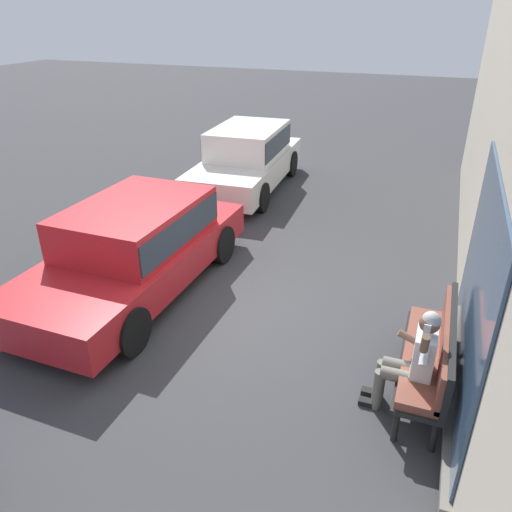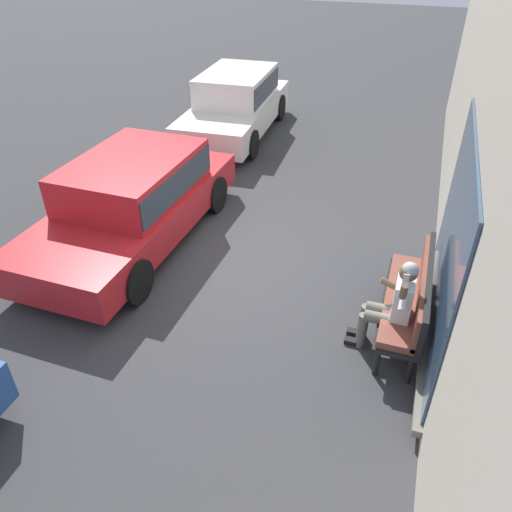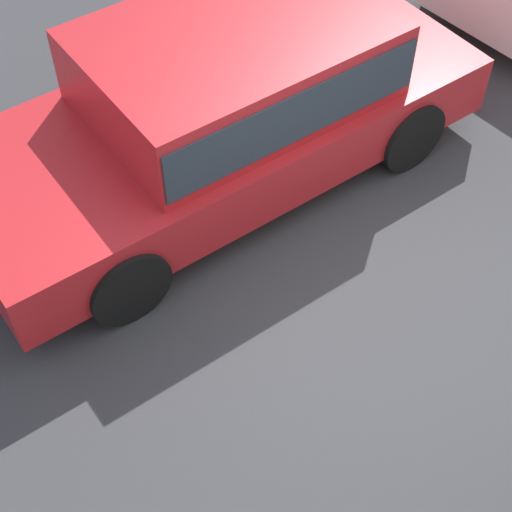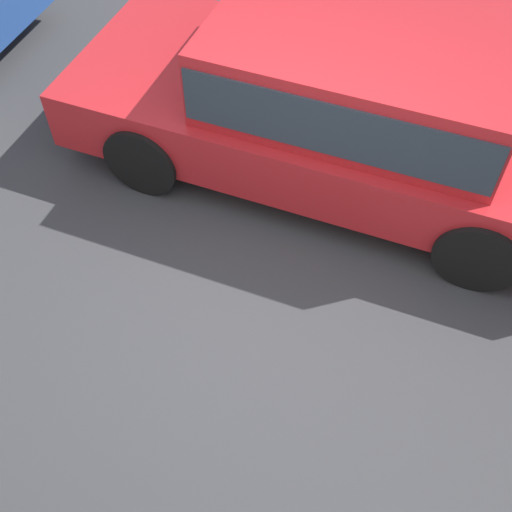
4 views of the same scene
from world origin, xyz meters
TOP-DOWN VIEW (x-y plane):
  - ground_plane at (0.00, 0.00)m, footprint 60.00×60.00m
  - building_facade at (0.01, 3.40)m, footprint 18.00×0.51m
  - bench at (0.85, 2.90)m, footprint 2.00×0.55m
  - person_on_phone at (1.24, 2.67)m, footprint 0.73×0.74m
  - parked_car_near at (-5.39, -1.91)m, footprint 4.56×2.04m
  - parked_car_mid at (-0.09, -1.74)m, footprint 4.65×2.03m

SIDE VIEW (x-z plane):
  - ground_plane at x=0.00m, z-range 0.00..0.00m
  - bench at x=0.85m, z-range 0.08..1.11m
  - person_on_phone at x=1.24m, z-range 0.04..1.40m
  - parked_car_mid at x=-0.09m, z-range 0.07..1.52m
  - parked_car_near at x=-5.39m, z-range 0.07..1.60m
  - building_facade at x=0.01m, z-range -0.01..6.10m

